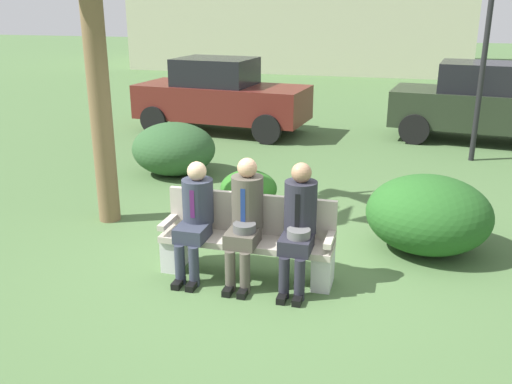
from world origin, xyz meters
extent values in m
plane|color=#476639|center=(0.00, 0.00, 0.00)|extent=(80.00, 80.00, 0.00)
cube|color=#B7AD9E|center=(-0.11, -0.28, 0.42)|extent=(1.89, 0.44, 0.07)
cube|color=#B7AD9E|center=(-0.11, -0.09, 0.68)|extent=(1.89, 0.06, 0.45)
cube|color=#B7AD9E|center=(-1.02, -0.28, 0.55)|extent=(0.08, 0.44, 0.06)
cube|color=#B7AD9E|center=(0.79, -0.28, 0.55)|extent=(0.08, 0.44, 0.06)
cube|color=silver|center=(-0.96, -0.28, 0.19)|extent=(0.20, 0.37, 0.38)
cube|color=silver|center=(0.73, -0.28, 0.19)|extent=(0.20, 0.37, 0.38)
cube|color=#2D3342|center=(-0.67, -0.45, 0.53)|extent=(0.32, 0.38, 0.16)
cylinder|color=#2D3342|center=(-0.75, -0.64, 0.23)|extent=(0.11, 0.11, 0.45)
cylinder|color=#2D3342|center=(-0.59, -0.64, 0.23)|extent=(0.11, 0.11, 0.45)
cube|color=black|center=(-0.75, -0.70, 0.04)|extent=(0.09, 0.22, 0.07)
cube|color=black|center=(-0.59, -0.70, 0.04)|extent=(0.09, 0.22, 0.07)
cylinder|color=#2D3342|center=(-0.67, -0.26, 0.82)|extent=(0.34, 0.34, 0.49)
cube|color=#4C1951|center=(-0.67, -0.42, 0.84)|extent=(0.05, 0.01, 0.31)
sphere|color=tan|center=(-0.67, -0.26, 1.16)|extent=(0.21, 0.21, 0.21)
cube|color=#4C473D|center=(-0.10, -0.45, 0.53)|extent=(0.32, 0.38, 0.16)
cylinder|color=#4C473D|center=(-0.18, -0.64, 0.23)|extent=(0.11, 0.11, 0.45)
cylinder|color=#4C473D|center=(-0.02, -0.64, 0.23)|extent=(0.11, 0.11, 0.45)
cube|color=black|center=(-0.18, -0.70, 0.04)|extent=(0.09, 0.22, 0.07)
cube|color=black|center=(-0.02, -0.70, 0.04)|extent=(0.09, 0.22, 0.07)
cylinder|color=#4C473D|center=(-0.10, -0.26, 0.86)|extent=(0.34, 0.34, 0.57)
cube|color=navy|center=(-0.10, -0.42, 0.88)|extent=(0.05, 0.01, 0.36)
sphere|color=tan|center=(-0.10, -0.26, 1.24)|extent=(0.21, 0.21, 0.21)
cylinder|color=#505050|center=(-0.08, -0.47, 0.66)|extent=(0.24, 0.24, 0.09)
cube|color=#23232D|center=(0.47, -0.45, 0.53)|extent=(0.32, 0.38, 0.16)
cylinder|color=#23232D|center=(0.39, -0.64, 0.23)|extent=(0.11, 0.11, 0.45)
cylinder|color=#23232D|center=(0.55, -0.64, 0.23)|extent=(0.11, 0.11, 0.45)
cube|color=black|center=(0.39, -0.70, 0.04)|extent=(0.09, 0.22, 0.07)
cube|color=black|center=(0.55, -0.70, 0.04)|extent=(0.09, 0.22, 0.07)
cylinder|color=#23232D|center=(0.47, -0.26, 0.86)|extent=(0.34, 0.34, 0.56)
cube|color=black|center=(0.47, -0.42, 0.88)|extent=(0.05, 0.01, 0.36)
sphere|color=#9E7556|center=(0.47, -0.26, 1.23)|extent=(0.21, 0.21, 0.21)
cylinder|color=#5C5C5C|center=(0.50, -0.47, 0.66)|extent=(0.24, 0.24, 0.09)
cylinder|color=brown|center=(-2.42, 0.85, 1.82)|extent=(0.29, 0.29, 3.64)
ellipsoid|color=#22541E|center=(1.80, 0.97, 0.46)|extent=(1.49, 1.36, 0.93)
ellipsoid|color=#2C512A|center=(-2.42, 3.12, 0.46)|extent=(1.46, 1.34, 0.91)
ellipsoid|color=#2A6720|center=(-0.72, 1.92, 0.26)|extent=(0.85, 0.77, 0.53)
cube|color=#591E19|center=(-2.68, 6.57, 0.70)|extent=(4.03, 1.92, 0.76)
cube|color=black|center=(-2.83, 6.58, 1.38)|extent=(1.82, 1.51, 0.60)
cylinder|color=black|center=(-1.25, 7.22, 0.32)|extent=(0.65, 0.20, 0.64)
cylinder|color=black|center=(-1.40, 5.67, 0.32)|extent=(0.65, 0.20, 0.64)
cylinder|color=black|center=(-3.97, 7.47, 0.32)|extent=(0.65, 0.20, 0.64)
cylinder|color=black|center=(-4.12, 5.92, 0.32)|extent=(0.65, 0.20, 0.64)
cube|color=#232D1E|center=(3.07, 7.11, 0.70)|extent=(4.05, 2.00, 0.76)
cube|color=black|center=(2.92, 7.13, 1.38)|extent=(1.85, 1.55, 0.60)
cylinder|color=black|center=(1.80, 8.05, 0.32)|extent=(0.65, 0.21, 0.64)
cylinder|color=black|center=(1.62, 6.50, 0.32)|extent=(0.65, 0.21, 0.64)
cylinder|color=black|center=(2.71, 5.46, 1.65)|extent=(0.10, 0.10, 3.30)
camera|label=1|loc=(1.46, -5.63, 2.88)|focal=39.35mm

